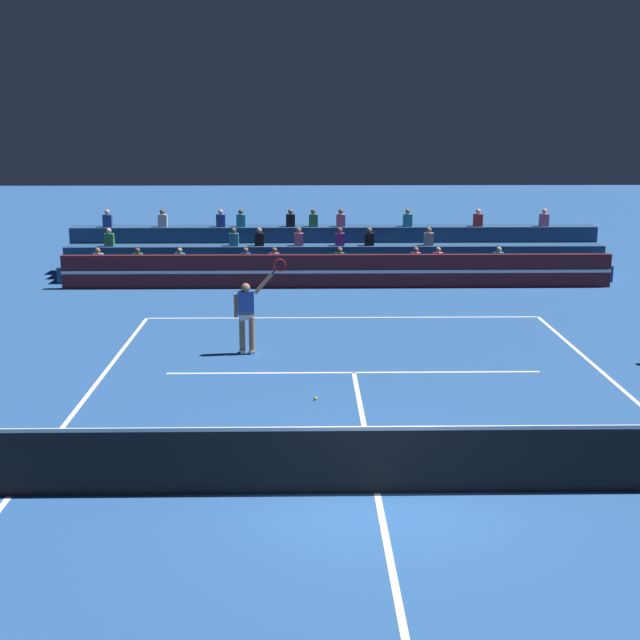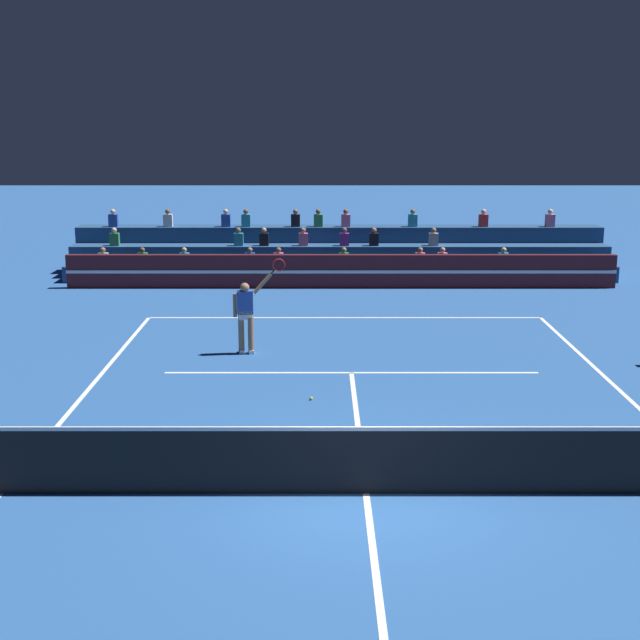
% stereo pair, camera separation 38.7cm
% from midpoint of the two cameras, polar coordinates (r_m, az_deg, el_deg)
% --- Properties ---
extents(ground_plane, '(120.00, 120.00, 0.00)m').
position_cam_midpoint_polar(ground_plane, '(13.66, 2.85, -11.01)').
color(ground_plane, '#285699').
extents(court_lines, '(11.10, 23.90, 0.01)m').
position_cam_midpoint_polar(court_lines, '(13.66, 2.85, -11.00)').
color(court_lines, white).
rests_on(court_lines, ground).
extents(tennis_net, '(12.00, 0.10, 1.10)m').
position_cam_midpoint_polar(tennis_net, '(13.45, 2.88, -8.90)').
color(tennis_net, slate).
rests_on(tennis_net, ground).
extents(sponsor_banner_wall, '(18.00, 0.26, 1.10)m').
position_cam_midpoint_polar(sponsor_banner_wall, '(29.24, 0.74, 3.14)').
color(sponsor_banner_wall, '#51191E').
rests_on(sponsor_banner_wall, ground).
extents(bleacher_stand, '(18.82, 2.85, 2.28)m').
position_cam_midpoint_polar(bleacher_stand, '(31.73, 0.56, 4.11)').
color(bleacher_stand, navy).
rests_on(bleacher_stand, ground).
extents(tennis_player, '(1.30, 0.33, 2.33)m').
position_cam_midpoint_polar(tennis_player, '(21.09, -5.19, 0.42)').
color(tennis_player, '#9E7051').
rests_on(tennis_player, ground).
extents(tennis_ball, '(0.07, 0.07, 0.07)m').
position_cam_midpoint_polar(tennis_ball, '(17.83, -0.91, -5.04)').
color(tennis_ball, '#C6DB33').
rests_on(tennis_ball, ground).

